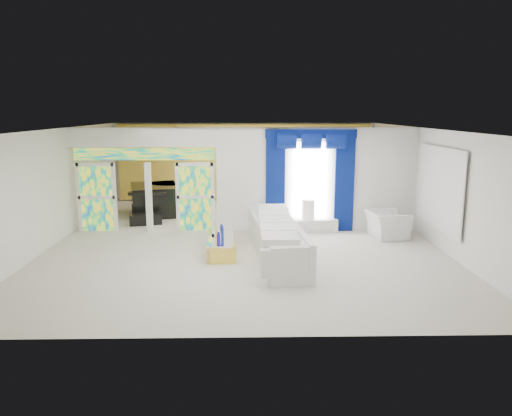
{
  "coord_description": "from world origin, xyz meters",
  "views": [
    {
      "loc": [
        0.05,
        -13.1,
        3.47
      ],
      "look_at": [
        0.3,
        -1.2,
        1.1
      ],
      "focal_mm": 34.44,
      "sensor_mm": 36.0,
      "label": 1
    }
  ],
  "objects_px": {
    "armchair": "(387,224)",
    "grand_piano": "(155,200)",
    "coffee_table": "(221,245)",
    "console_table": "(318,225)",
    "white_sofa": "(277,240)"
  },
  "relations": [
    {
      "from": "grand_piano",
      "to": "armchair",
      "type": "bearing_deg",
      "value": -39.34
    },
    {
      "from": "white_sofa",
      "to": "console_table",
      "type": "xyz_separation_m",
      "value": [
        1.37,
        2.45,
        -0.22
      ]
    },
    {
      "from": "white_sofa",
      "to": "grand_piano",
      "type": "distance_m",
      "value": 6.35
    },
    {
      "from": "console_table",
      "to": "armchair",
      "type": "bearing_deg",
      "value": -20.49
    },
    {
      "from": "console_table",
      "to": "armchair",
      "type": "distance_m",
      "value": 1.94
    },
    {
      "from": "coffee_table",
      "to": "console_table",
      "type": "distance_m",
      "value": 3.47
    },
    {
      "from": "white_sofa",
      "to": "armchair",
      "type": "distance_m",
      "value": 3.64
    },
    {
      "from": "console_table",
      "to": "grand_piano",
      "type": "height_order",
      "value": "grand_piano"
    },
    {
      "from": "white_sofa",
      "to": "armchair",
      "type": "xyz_separation_m",
      "value": [
        3.18,
        1.78,
        -0.04
      ]
    },
    {
      "from": "coffee_table",
      "to": "grand_piano",
      "type": "height_order",
      "value": "grand_piano"
    },
    {
      "from": "coffee_table",
      "to": "grand_piano",
      "type": "bearing_deg",
      "value": 117.69
    },
    {
      "from": "armchair",
      "to": "grand_piano",
      "type": "distance_m",
      "value": 7.75
    },
    {
      "from": "armchair",
      "to": "white_sofa",
      "type": "bearing_deg",
      "value": 112.31
    },
    {
      "from": "coffee_table",
      "to": "console_table",
      "type": "relative_size",
      "value": 1.65
    },
    {
      "from": "grand_piano",
      "to": "console_table",
      "type": "bearing_deg",
      "value": -40.84
    }
  ]
}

